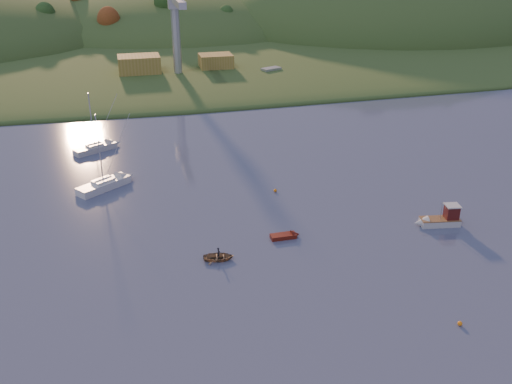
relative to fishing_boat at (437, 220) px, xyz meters
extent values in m
cube|color=#2E461C|center=(-27.36, 200.60, -0.90)|extent=(620.00, 220.00, 1.50)
ellipsoid|color=#2E461C|center=(-27.36, 135.60, -0.90)|extent=(640.00, 150.00, 7.00)
ellipsoid|color=#2E461C|center=(-17.36, 180.60, -0.90)|extent=(140.00, 120.00, 36.00)
ellipsoid|color=#2E461C|center=(67.64, 165.60, -0.90)|extent=(150.00, 130.00, 60.00)
cube|color=slate|center=(-22.36, 92.60, 0.30)|extent=(42.00, 16.00, 2.40)
cube|color=olive|center=(-35.36, 93.60, 3.90)|extent=(11.00, 8.00, 4.80)
cube|color=olive|center=(-14.36, 94.60, 3.50)|extent=(9.00, 7.00, 4.00)
cylinder|color=#B7B7BC|center=(-25.36, 90.60, 10.50)|extent=(2.20, 2.20, 18.00)
cube|color=#B7B7BC|center=(-25.36, 90.60, 20.00)|extent=(3.20, 3.20, 3.20)
cube|color=#B7B7BC|center=(-25.36, 81.60, 21.00)|extent=(1.80, 18.00, 1.60)
cube|color=silver|center=(0.41, -0.06, -0.41)|extent=(5.65, 2.74, 0.97)
cone|color=silver|center=(-2.27, 0.34, -0.41)|extent=(2.17, 2.21, 1.95)
cube|color=brown|center=(0.41, -0.06, 0.10)|extent=(5.65, 2.79, 0.13)
cube|color=#4B1411|center=(1.91, -0.29, 1.05)|extent=(1.96, 1.87, 1.95)
cube|color=silver|center=(1.91, -0.29, 2.08)|extent=(2.20, 2.11, 0.16)
cylinder|color=silver|center=(0.41, -0.06, 1.38)|extent=(0.10, 0.10, 2.60)
cube|color=silver|center=(-45.11, 23.71, -0.29)|extent=(8.72, 7.40, 1.22)
cube|color=silver|center=(-45.11, 23.71, 0.37)|extent=(3.86, 3.58, 0.78)
cylinder|color=silver|center=(-45.11, 23.71, 5.86)|extent=(0.18, 0.18, 11.08)
cylinder|color=silver|center=(-45.11, 23.71, 0.62)|extent=(2.93, 2.20, 0.12)
cylinder|color=silver|center=(-45.11, 23.71, 0.72)|extent=(2.71, 2.13, 0.36)
cube|color=beige|center=(-46.68, 41.61, -0.35)|extent=(8.11, 6.04, 1.10)
cube|color=beige|center=(-46.68, 41.61, 0.25)|extent=(3.49, 3.04, 0.70)
cylinder|color=silver|center=(-46.68, 41.61, 5.19)|extent=(0.18, 0.18, 9.97)
cylinder|color=silver|center=(-46.68, 41.61, 0.50)|extent=(2.83, 1.69, 0.12)
cylinder|color=beige|center=(-46.68, 41.61, 0.60)|extent=(2.60, 1.70, 0.36)
imported|color=#856949|center=(-31.19, -1.84, -0.50)|extent=(4.18, 3.25, 0.79)
imported|color=black|center=(-31.19, -1.84, -0.16)|extent=(0.42, 0.58, 1.47)
cube|color=#62190E|center=(-21.82, 1.55, -0.61)|extent=(3.45, 1.44, 0.57)
cone|color=#62190E|center=(-20.11, 1.59, -0.61)|extent=(1.22, 1.39, 1.37)
cube|color=slate|center=(-0.07, 88.60, -0.09)|extent=(13.30, 8.96, 1.61)
cube|color=#B7B7BC|center=(-0.07, 88.60, 1.25)|extent=(6.00, 4.55, 2.15)
sphere|color=orange|center=(-9.14, -20.67, -0.65)|extent=(0.50, 0.50, 0.50)
sphere|color=orange|center=(-18.90, 16.15, -0.65)|extent=(0.50, 0.50, 0.50)
sphere|color=orange|center=(-47.35, 24.25, -0.65)|extent=(0.50, 0.50, 0.50)
camera|label=1|loc=(-41.16, -62.40, 36.51)|focal=40.00mm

